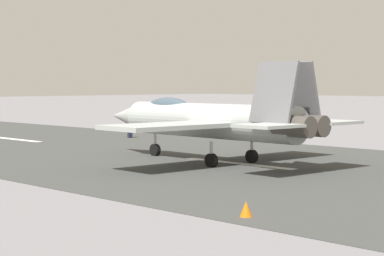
# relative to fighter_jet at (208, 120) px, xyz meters

# --- Properties ---
(ground_plane) EXTENTS (400.00, 400.00, 0.00)m
(ground_plane) POSITION_rel_fighter_jet_xyz_m (-1.16, -0.68, -2.46)
(ground_plane) COLOR slate
(runway_strip) EXTENTS (240.00, 26.00, 0.02)m
(runway_strip) POSITION_rel_fighter_jet_xyz_m (-1.18, -0.68, -2.45)
(runway_strip) COLOR #3B3C3B
(runway_strip) RESTS_ON ground
(fighter_jet) EXTENTS (17.41, 14.96, 5.67)m
(fighter_jet) POSITION_rel_fighter_jet_xyz_m (0.00, 0.00, 0.00)
(fighter_jet) COLOR #A2A9A6
(fighter_jet) RESTS_ON ground
(crew_person) EXTENTS (0.70, 0.36, 1.73)m
(crew_person) POSITION_rel_fighter_jet_xyz_m (17.61, -8.43, -1.60)
(crew_person) COLOR #1E2338
(crew_person) RESTS_ON ground
(marker_cone_near) EXTENTS (0.44, 0.44, 0.55)m
(marker_cone_near) POSITION_rel_fighter_jet_xyz_m (-12.88, 11.17, -2.19)
(marker_cone_near) COLOR orange
(marker_cone_near) RESTS_ON ground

